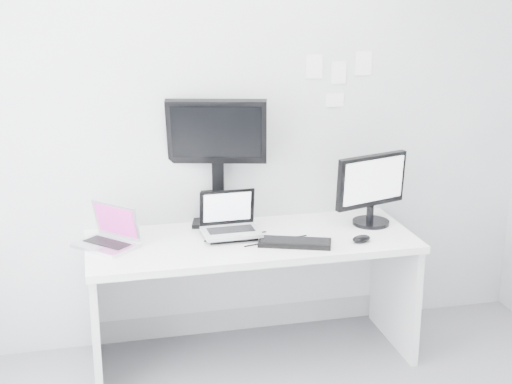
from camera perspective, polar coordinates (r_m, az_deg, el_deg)
back_wall at (r=4.22m, az=-1.42°, el=5.94°), size 3.60×0.00×3.60m
desk at (r=4.19m, az=-0.33°, el=-8.30°), size 1.80×0.70×0.73m
macbook at (r=3.96m, az=-11.70°, el=-2.62°), size 0.39×0.39×0.24m
speaker at (r=4.25m, az=-3.53°, el=-1.29°), size 0.11×0.11×0.20m
dell_laptop at (r=4.01m, az=-1.94°, el=-1.85°), size 0.32×0.25×0.26m
rear_monitor at (r=4.19m, az=-3.02°, el=2.49°), size 0.59×0.33×0.76m
samsung_monitor at (r=4.27m, az=9.03°, el=0.25°), size 0.51×0.35×0.43m
keyboard at (r=3.95m, az=3.03°, el=-3.96°), size 0.41×0.26×0.03m
mouse at (r=4.03m, az=8.19°, el=-3.61°), size 0.13×0.11×0.04m
wall_note_0 at (r=4.29m, az=4.55°, el=9.71°), size 0.10×0.00×0.14m
wall_note_1 at (r=4.34m, az=6.45°, el=9.20°), size 0.09×0.00×0.13m
wall_note_2 at (r=4.39m, az=8.35°, el=9.87°), size 0.10×0.00×0.14m
wall_note_3 at (r=4.36m, az=6.14°, el=7.11°), size 0.11×0.00×0.08m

